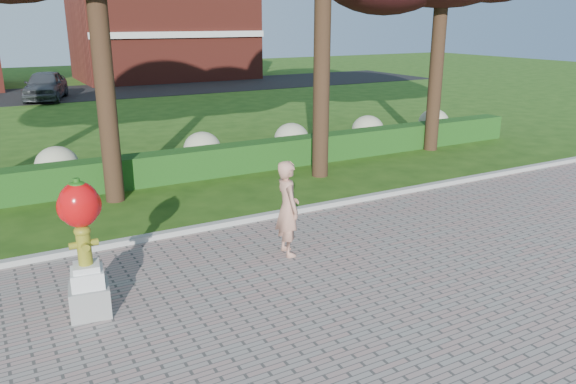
{
  "coord_description": "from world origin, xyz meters",
  "views": [
    {
      "loc": [
        -4.61,
        -7.26,
        4.18
      ],
      "look_at": [
        -0.02,
        1.0,
        1.26
      ],
      "focal_mm": 35.0,
      "sensor_mm": 36.0,
      "label": 1
    }
  ],
  "objects": [
    {
      "name": "building_right",
      "position": [
        8.0,
        34.0,
        3.2
      ],
      "size": [
        12.0,
        8.0,
        6.4
      ],
      "primitive_type": "cube",
      "color": "maroon",
      "rests_on": "ground"
    },
    {
      "name": "street",
      "position": [
        0.0,
        28.0,
        0.01
      ],
      "size": [
        50.0,
        8.0,
        0.02
      ],
      "primitive_type": "cube",
      "color": "black",
      "rests_on": "ground"
    },
    {
      "name": "parked_car",
      "position": [
        -1.22,
        25.64,
        0.79
      ],
      "size": [
        3.04,
        4.86,
        1.54
      ],
      "primitive_type": "imported",
      "rotation": [
        0.0,
        0.0,
        -0.29
      ],
      "color": "#3D4045",
      "rests_on": "street"
    },
    {
      "name": "curb",
      "position": [
        0.0,
        3.0,
        0.07
      ],
      "size": [
        40.0,
        0.18,
        0.15
      ],
      "primitive_type": "cube",
      "color": "#ADADA5",
      "rests_on": "ground"
    },
    {
      "name": "hydrangea_row",
      "position": [
        0.57,
        8.0,
        0.55
      ],
      "size": [
        20.1,
        1.1,
        0.99
      ],
      "color": "tan",
      "rests_on": "ground"
    },
    {
      "name": "woman",
      "position": [
        0.03,
        1.11,
        0.92
      ],
      "size": [
        0.5,
        0.69,
        1.76
      ],
      "primitive_type": "imported",
      "rotation": [
        0.0,
        0.0,
        1.44
      ],
      "color": "tan",
      "rests_on": "walkway"
    },
    {
      "name": "ground",
      "position": [
        0.0,
        0.0,
        0.0
      ],
      "size": [
        100.0,
        100.0,
        0.0
      ],
      "primitive_type": "plane",
      "color": "#244812",
      "rests_on": "ground"
    },
    {
      "name": "hydrant_sculpture",
      "position": [
        -3.57,
        0.57,
        1.13
      ],
      "size": [
        0.64,
        0.64,
        2.07
      ],
      "rotation": [
        0.0,
        0.0,
        -0.15
      ],
      "color": "gray",
      "rests_on": "walkway"
    },
    {
      "name": "lawn_hedge",
      "position": [
        0.0,
        7.0,
        0.4
      ],
      "size": [
        24.0,
        0.7,
        0.8
      ],
      "primitive_type": "cube",
      "color": "#1C4513",
      "rests_on": "ground"
    }
  ]
}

